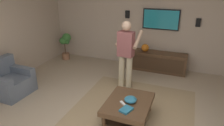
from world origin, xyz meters
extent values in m
plane|color=tan|center=(0.00, 0.00, 0.00)|extent=(7.65, 7.65, 0.00)
cube|color=#BCA893|center=(3.13, 0.00, 1.44)|extent=(0.10, 6.57, 2.89)
cube|color=#9E8460|center=(0.48, -0.17, 0.01)|extent=(2.70, 2.37, 0.01)
cube|color=slate|center=(0.23, 2.64, 0.20)|extent=(0.83, 0.83, 0.40)
cube|color=slate|center=(0.55, 2.62, 0.28)|extent=(0.19, 0.81, 0.56)
cube|color=#513823|center=(0.28, -0.17, 0.35)|extent=(1.00, 0.80, 0.10)
cylinder|color=#513823|center=(0.70, -0.49, 0.15)|extent=(0.07, 0.07, 0.30)
cylinder|color=#513823|center=(0.70, 0.15, 0.15)|extent=(0.07, 0.07, 0.30)
cylinder|color=#513823|center=(-0.14, 0.15, 0.15)|extent=(0.07, 0.07, 0.30)
cube|color=#452F1E|center=(0.28, -0.17, 0.10)|extent=(0.88, 0.68, 0.03)
cube|color=#513823|center=(2.80, -0.24, 0.28)|extent=(0.44, 1.70, 0.55)
cube|color=#412C1C|center=(2.57, -0.24, 0.28)|extent=(0.01, 1.56, 0.39)
cube|color=black|center=(3.04, -0.24, 1.45)|extent=(0.05, 1.01, 0.57)
cube|color=teal|center=(3.01, -0.24, 1.45)|extent=(0.01, 0.95, 0.51)
cylinder|color=#C6B793|center=(1.47, 0.18, 0.41)|extent=(0.14, 0.14, 0.82)
cylinder|color=#C6B793|center=(1.49, 0.38, 0.41)|extent=(0.14, 0.14, 0.82)
cube|color=#8C4C4C|center=(1.48, 0.28, 1.11)|extent=(0.26, 0.38, 0.58)
sphere|color=tan|center=(1.48, 0.28, 1.53)|extent=(0.22, 0.22, 0.22)
cylinder|color=tan|center=(1.64, 0.04, 1.20)|extent=(0.48, 0.14, 0.37)
cylinder|color=tan|center=(1.69, 0.48, 1.20)|extent=(0.48, 0.14, 0.37)
cube|color=white|center=(1.86, 0.24, 1.10)|extent=(0.04, 0.05, 0.16)
cylinder|color=#9E6B4C|center=(2.63, 2.74, 0.10)|extent=(0.24, 0.24, 0.20)
cylinder|color=brown|center=(2.63, 2.74, 0.37)|extent=(0.03, 0.03, 0.33)
sphere|color=#3D7F38|center=(2.74, 2.72, 0.71)|extent=(0.29, 0.29, 0.29)
sphere|color=#3D7F38|center=(2.61, 2.79, 0.63)|extent=(0.23, 0.23, 0.23)
sphere|color=#3D7F38|center=(2.73, 2.71, 0.58)|extent=(0.17, 0.17, 0.17)
ellipsoid|color=teal|center=(0.27, -0.21, 0.45)|extent=(0.23, 0.23, 0.10)
cube|color=white|center=(0.16, -0.10, 0.41)|extent=(0.13, 0.14, 0.02)
cube|color=black|center=(0.31, -0.24, 0.41)|extent=(0.15, 0.12, 0.02)
cube|color=teal|center=(-0.01, -0.22, 0.42)|extent=(0.26, 0.22, 0.04)
sphere|color=orange|center=(2.77, 0.09, 0.66)|extent=(0.22, 0.22, 0.22)
cube|color=black|center=(3.05, -1.22, 1.43)|extent=(0.06, 0.12, 0.22)
cube|color=black|center=(3.05, 0.74, 1.53)|extent=(0.06, 0.12, 0.22)
camera|label=1|loc=(-2.83, -1.06, 2.46)|focal=32.80mm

